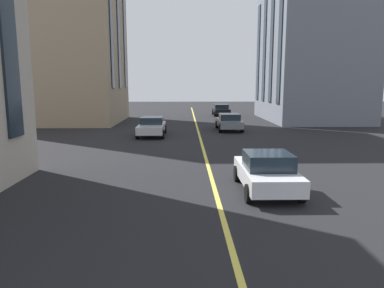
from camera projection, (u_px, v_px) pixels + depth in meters
lane_centre_line at (205, 157)px, 18.53m from camera, size 80.00×0.16×0.01m
car_silver_oncoming at (152, 126)px, 26.04m from camera, size 4.40×1.95×1.37m
car_black_near at (221, 110)px, 42.95m from camera, size 4.40×1.95×1.37m
car_white_far at (267, 172)px, 12.51m from camera, size 3.90×1.89×1.40m
car_grey_mid at (229, 122)px, 29.19m from camera, size 4.40×1.95×1.37m
building_right_near at (311, 52)px, 36.70m from camera, size 12.73×8.89×13.96m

